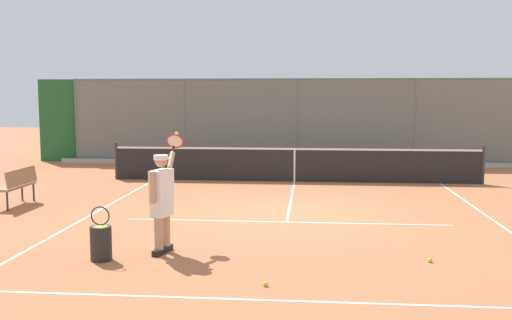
{
  "coord_description": "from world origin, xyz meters",
  "views": [
    {
      "loc": [
        -0.43,
        12.02,
        2.49
      ],
      "look_at": [
        0.74,
        -0.68,
        1.05
      ],
      "focal_mm": 41.09,
      "sensor_mm": 36.0,
      "label": 1
    }
  ],
  "objects_px": {
    "tennis_player": "(162,196)",
    "ball_basket": "(101,241)",
    "courtside_bench": "(17,183)",
    "tennis_ball_near_net": "(266,284)",
    "tennis_ball_mid_court": "(430,260)"
  },
  "relations": [
    {
      "from": "tennis_ball_near_net",
      "to": "courtside_bench",
      "type": "height_order",
      "value": "courtside_bench"
    },
    {
      "from": "tennis_ball_near_net",
      "to": "courtside_bench",
      "type": "bearing_deg",
      "value": -40.07
    },
    {
      "from": "tennis_player",
      "to": "ball_basket",
      "type": "xyz_separation_m",
      "value": [
        0.82,
        0.5,
        -0.6
      ]
    },
    {
      "from": "courtside_bench",
      "to": "tennis_ball_near_net",
      "type": "bearing_deg",
      "value": -130.07
    },
    {
      "from": "tennis_ball_mid_court",
      "to": "courtside_bench",
      "type": "height_order",
      "value": "courtside_bench"
    },
    {
      "from": "tennis_player",
      "to": "tennis_ball_mid_court",
      "type": "xyz_separation_m",
      "value": [
        -4.09,
        0.16,
        -0.87
      ]
    },
    {
      "from": "ball_basket",
      "to": "courtside_bench",
      "type": "bearing_deg",
      "value": -49.91
    },
    {
      "from": "tennis_player",
      "to": "ball_basket",
      "type": "height_order",
      "value": "tennis_player"
    },
    {
      "from": "tennis_player",
      "to": "courtside_bench",
      "type": "xyz_separation_m",
      "value": [
        4.2,
        -3.52,
        -0.39
      ]
    },
    {
      "from": "tennis_ball_mid_court",
      "to": "tennis_ball_near_net",
      "type": "bearing_deg",
      "value": 29.26
    },
    {
      "from": "tennis_ball_near_net",
      "to": "ball_basket",
      "type": "relative_size",
      "value": 0.08
    },
    {
      "from": "tennis_ball_mid_court",
      "to": "ball_basket",
      "type": "distance_m",
      "value": 4.93
    },
    {
      "from": "tennis_player",
      "to": "tennis_ball_near_net",
      "type": "height_order",
      "value": "tennis_player"
    },
    {
      "from": "courtside_bench",
      "to": "tennis_player",
      "type": "bearing_deg",
      "value": -129.96
    },
    {
      "from": "tennis_ball_near_net",
      "to": "tennis_ball_mid_court",
      "type": "relative_size",
      "value": 1.0
    }
  ]
}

